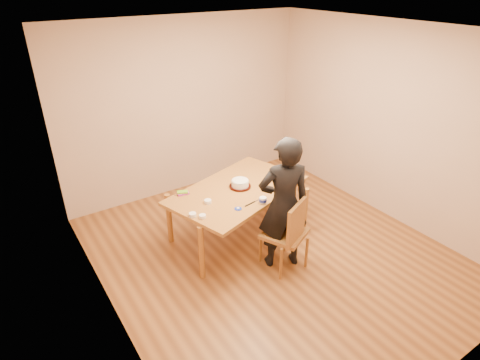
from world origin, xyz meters
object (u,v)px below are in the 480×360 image
cake_plate (240,186)px  cake (240,183)px  dining_table (238,190)px  person (284,204)px  dining_chair (284,234)px

cake_plate → cake: size_ratio=1.26×
dining_table → person: bearing=-95.2°
dining_table → dining_chair: 0.84m
dining_table → cake_plate: size_ratio=6.34×
dining_chair → cake: 0.88m
dining_table → person: person is taller
dining_table → cake: size_ratio=7.98×
cake_plate → person: (0.10, -0.75, 0.07)m
cake → person: 0.76m
dining_table → person: size_ratio=1.05×
dining_chair → cake_plate: bearing=72.7°
dining_chair → person: (0.00, 0.04, 0.38)m
dining_table → person: (0.15, -0.73, 0.10)m
cake → person: person is taller
dining_chair → cake: size_ratio=2.10×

